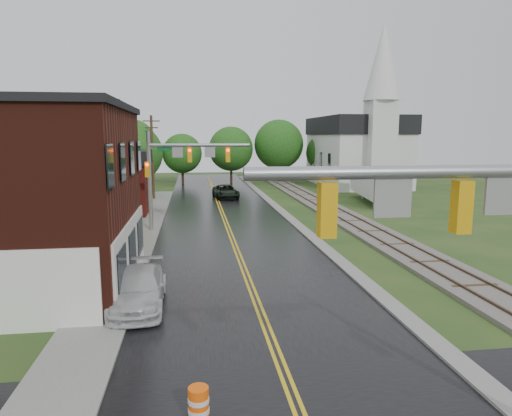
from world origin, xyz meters
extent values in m
cube|color=black|center=(0.00, 30.00, 0.00)|extent=(10.00, 90.00, 0.02)
cube|color=gray|center=(5.40, 35.00, 0.00)|extent=(0.80, 70.00, 0.12)
cube|color=gray|center=(-6.20, 25.00, 0.00)|extent=(2.40, 50.00, 0.12)
cube|color=silver|center=(-5.45, 15.00, 1.50)|extent=(0.10, 9.50, 3.00)
cube|color=tan|center=(-11.00, 26.00, 3.20)|extent=(8.00, 7.00, 6.40)
cube|color=#3F0F0C|center=(-10.00, 35.00, 2.20)|extent=(7.00, 6.00, 4.40)
cube|color=silver|center=(20.00, 55.00, 3.50)|extent=(10.00, 16.00, 7.00)
cube|color=black|center=(20.00, 55.00, 8.20)|extent=(10.40, 16.40, 2.40)
cube|color=silver|center=(20.00, 47.00, 5.50)|extent=(3.20, 3.20, 11.00)
cone|color=silver|center=(20.00, 47.00, 15.50)|extent=(4.40, 4.40, 9.00)
cube|color=#59544C|center=(10.00, 35.00, 0.10)|extent=(3.20, 80.00, 0.20)
cube|color=#4C3828|center=(9.28, 35.00, 0.24)|extent=(0.10, 80.00, 0.12)
cube|color=#4C3828|center=(10.72, 35.00, 0.24)|extent=(0.10, 80.00, 0.12)
cylinder|color=gray|center=(2.00, 2.00, 6.20)|extent=(7.20, 0.26, 0.26)
cube|color=orange|center=(2.72, 2.00, 5.50)|extent=(0.32, 0.30, 1.05)
cube|color=orange|center=(-0.02, 2.00, 5.50)|extent=(0.32, 0.30, 1.05)
cube|color=gray|center=(3.58, 2.00, 5.70)|extent=(0.75, 0.06, 0.75)
cube|color=gray|center=(1.28, 2.00, 5.70)|extent=(0.75, 0.06, 0.75)
cylinder|color=gray|center=(-5.60, 27.00, 3.60)|extent=(0.28, 0.28, 7.20)
cylinder|color=gray|center=(-2.00, 27.00, 6.20)|extent=(7.20, 0.26, 0.26)
cube|color=orange|center=(-2.72, 27.00, 5.50)|extent=(0.32, 0.30, 1.05)
cube|color=orange|center=(0.02, 27.00, 5.50)|extent=(0.32, 0.30, 1.05)
cube|color=gray|center=(-3.58, 27.00, 5.70)|extent=(0.75, 0.06, 0.75)
cube|color=gray|center=(-1.28, 27.00, 5.70)|extent=(0.75, 0.06, 0.75)
cube|color=#0C5926|center=(-4.30, 27.00, 5.95)|extent=(1.40, 0.04, 0.30)
sphere|color=#FF0C0C|center=(-2.72, 26.82, 5.83)|extent=(0.20, 0.20, 0.20)
cylinder|color=#382616|center=(-6.80, 22.00, 4.50)|extent=(0.28, 0.28, 9.00)
cube|color=#382616|center=(-6.80, 22.00, 8.40)|extent=(1.80, 0.12, 0.12)
cube|color=#382616|center=(-6.80, 22.00, 7.70)|extent=(1.40, 0.12, 0.12)
cylinder|color=#382616|center=(-6.80, 44.00, 4.50)|extent=(0.28, 0.28, 9.00)
cube|color=#382616|center=(-6.80, 44.00, 8.40)|extent=(1.80, 0.12, 0.12)
cube|color=#382616|center=(-6.80, 44.00, 7.70)|extent=(1.40, 0.12, 0.12)
cylinder|color=black|center=(-14.00, 40.00, 1.35)|extent=(0.36, 0.36, 2.70)
sphere|color=#1B4A15|center=(-14.00, 40.00, 4.65)|extent=(6.00, 6.00, 6.00)
sphere|color=#1B4A15|center=(-13.40, 39.60, 4.12)|extent=(4.20, 4.20, 4.20)
cylinder|color=black|center=(-9.00, 46.00, 1.44)|extent=(0.36, 0.36, 2.88)
sphere|color=#1B4A15|center=(-9.00, 46.00, 4.96)|extent=(6.40, 6.40, 6.40)
sphere|color=#1B4A15|center=(-8.40, 45.60, 4.40)|extent=(4.48, 4.48, 4.48)
imported|color=black|center=(1.01, 43.68, 0.74)|extent=(2.88, 5.49, 1.48)
imported|color=silver|center=(-4.80, 11.94, 0.74)|extent=(2.15, 5.14, 1.48)
cube|color=black|center=(15.73, 34.41, 0.40)|extent=(1.88, 1.43, 0.80)
cylinder|color=gray|center=(15.73, 41.05, 0.40)|extent=(0.16, 0.16, 0.80)
cube|color=silver|center=(15.73, 38.39, 2.13)|extent=(3.78, 10.84, 2.66)
cylinder|color=#FD590B|center=(-2.50, 4.00, 0.45)|extent=(0.65, 0.65, 0.89)
camera|label=1|loc=(-2.51, -6.24, 6.90)|focal=32.00mm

